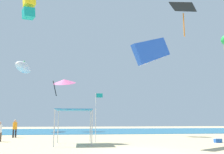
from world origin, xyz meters
TOP-DOWN VIEW (x-y plane):
  - ground at (0.00, 0.00)m, footprint 110.00×110.00m
  - ocean_strip at (0.00, 28.38)m, footprint 110.00×21.65m
  - canopy_tent at (-3.96, 4.89)m, footprint 2.67×3.17m
  - person_near_tent at (-10.26, 13.13)m, footprint 0.44×0.45m
  - banner_flag at (-2.14, 6.71)m, footprint 0.61×0.06m
  - cooler_box at (7.61, 5.01)m, footprint 0.57×0.37m
  - kite_delta_pink at (-6.18, 26.14)m, footprint 4.33×4.35m
  - kite_inflatable_white at (-12.89, 26.91)m, footprint 2.73×5.90m
  - kite_parafoil_blue at (1.84, 3.32)m, footprint 4.06×3.77m
  - kite_diamond_black at (9.68, 15.01)m, footprint 4.15×4.17m
  - kite_box_yellow at (-8.50, 8.25)m, footprint 1.38×1.35m

SIDE VIEW (x-z plane):
  - ground at x=0.00m, z-range -0.10..0.00m
  - ocean_strip at x=0.00m, z-range 0.00..0.03m
  - cooler_box at x=7.61m, z-range 0.00..0.35m
  - person_near_tent at x=-10.26m, z-range 0.16..2.02m
  - banner_flag at x=-2.14m, z-range 0.39..4.44m
  - canopy_tent at x=-3.96m, z-range 1.15..3.76m
  - kite_parafoil_blue at x=1.84m, z-range 5.42..8.60m
  - kite_delta_pink at x=-6.18m, z-range 6.42..9.57m
  - kite_inflatable_white at x=-12.89m, z-range 9.14..11.45m
  - kite_box_yellow at x=-8.50m, z-range 11.15..13.32m
  - kite_diamond_black at x=9.68m, z-range 14.08..18.57m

